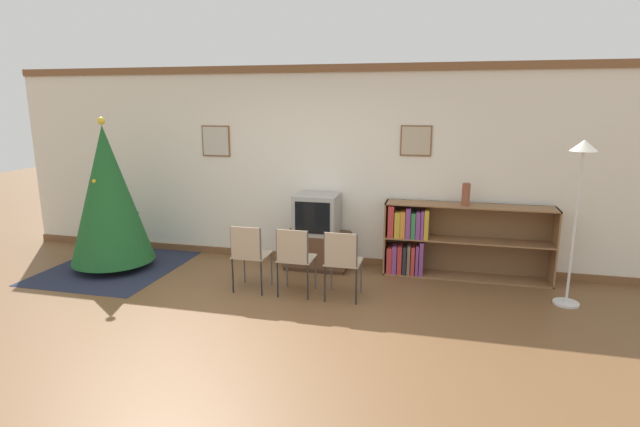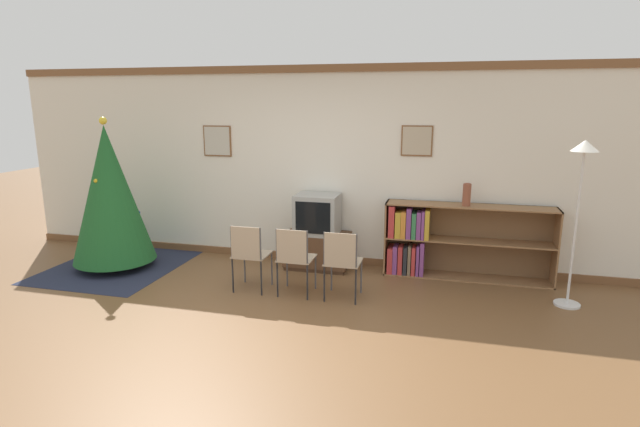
# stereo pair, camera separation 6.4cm
# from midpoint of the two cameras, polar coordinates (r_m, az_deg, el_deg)

# --- Properties ---
(ground_plane) EXTENTS (24.00, 24.00, 0.00)m
(ground_plane) POSITION_cam_midpoint_polar(r_m,az_deg,el_deg) (5.13, -7.71, -13.15)
(ground_plane) COLOR brown
(wall_back) EXTENTS (9.15, 0.11, 2.70)m
(wall_back) POSITION_cam_midpoint_polar(r_m,az_deg,el_deg) (6.91, -0.92, 5.42)
(wall_back) COLOR silver
(wall_back) RESTS_ON ground_plane
(area_rug) EXTENTS (1.65, 1.87, 0.01)m
(area_rug) POSITION_cam_midpoint_polar(r_m,az_deg,el_deg) (7.44, -22.60, -5.70)
(area_rug) COLOR #23283D
(area_rug) RESTS_ON ground_plane
(christmas_tree) EXTENTS (1.08, 1.08, 2.02)m
(christmas_tree) POSITION_cam_midpoint_polar(r_m,az_deg,el_deg) (7.20, -23.28, 1.97)
(christmas_tree) COLOR maroon
(christmas_tree) RESTS_ON area_rug
(tv_console) EXTENTS (0.86, 0.50, 0.48)m
(tv_console) POSITION_cam_midpoint_polar(r_m,az_deg,el_deg) (6.81, -0.63, -4.23)
(tv_console) COLOR #412A1A
(tv_console) RESTS_ON ground_plane
(television) EXTENTS (0.57, 0.48, 0.54)m
(television) POSITION_cam_midpoint_polar(r_m,az_deg,el_deg) (6.68, -0.64, -0.07)
(television) COLOR #9E9E99
(television) RESTS_ON tv_console
(folding_chair_left) EXTENTS (0.40, 0.40, 0.82)m
(folding_chair_left) POSITION_cam_midpoint_polar(r_m,az_deg,el_deg) (5.96, -8.40, -4.55)
(folding_chair_left) COLOR tan
(folding_chair_left) RESTS_ON ground_plane
(folding_chair_center) EXTENTS (0.40, 0.40, 0.82)m
(folding_chair_center) POSITION_cam_midpoint_polar(r_m,az_deg,el_deg) (5.78, -3.24, -4.99)
(folding_chair_center) COLOR tan
(folding_chair_center) RESTS_ON ground_plane
(folding_chair_right) EXTENTS (0.40, 0.40, 0.82)m
(folding_chair_right) POSITION_cam_midpoint_polar(r_m,az_deg,el_deg) (5.65, 2.22, -5.41)
(folding_chair_right) COLOR tan
(folding_chair_right) RESTS_ON ground_plane
(bookshelf) EXTENTS (2.09, 0.36, 0.96)m
(bookshelf) POSITION_cam_midpoint_polar(r_m,az_deg,el_deg) (6.62, 12.92, -2.97)
(bookshelf) COLOR olive
(bookshelf) RESTS_ON ground_plane
(vase) EXTENTS (0.10, 0.10, 0.28)m
(vase) POSITION_cam_midpoint_polar(r_m,az_deg,el_deg) (6.45, 16.07, 2.15)
(vase) COLOR brown
(vase) RESTS_ON bookshelf
(standing_lamp) EXTENTS (0.28, 0.28, 1.84)m
(standing_lamp) POSITION_cam_midpoint_polar(r_m,az_deg,el_deg) (5.97, 27.32, 3.41)
(standing_lamp) COLOR silver
(standing_lamp) RESTS_ON ground_plane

